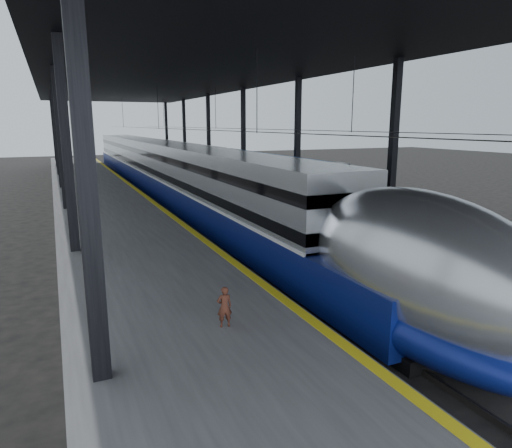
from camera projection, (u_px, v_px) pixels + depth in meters
ground at (263, 295)px, 15.92m from camera, size 160.00×160.00×0.00m
platform at (100, 201)px, 32.28m from camera, size 6.00×80.00×1.00m
yellow_strip at (139, 192)px, 33.28m from camera, size 0.30×80.00×0.01m
rails at (208, 200)px, 35.54m from camera, size 6.52×80.00×0.16m
canopy at (170, 77)px, 32.57m from camera, size 18.00×75.00×9.47m
tgv_train at (168, 173)px, 36.36m from camera, size 3.07×65.20×4.40m
second_train at (189, 162)px, 48.76m from camera, size 2.73×56.05×3.76m
child at (224, 307)px, 11.03m from camera, size 0.40×0.28×1.03m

